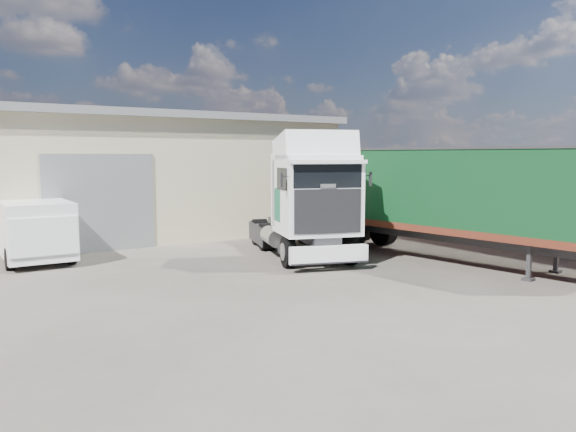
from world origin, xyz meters
TOP-DOWN VIEW (x-y plane):
  - ground at (0.00, 0.00)m, footprint 120.00×120.00m
  - brick_boundary_wall at (11.50, 6.00)m, footprint 0.35×26.00m
  - tractor_unit at (3.52, 4.52)m, footprint 4.30×6.77m
  - box_trailer at (7.25, 2.25)m, footprint 3.88×11.65m
  - panel_van at (-4.36, 9.59)m, footprint 2.10×5.01m

SIDE VIEW (x-z plane):
  - ground at x=0.00m, z-range 0.00..0.00m
  - panel_van at x=-4.36m, z-range 0.03..2.08m
  - brick_boundary_wall at x=11.50m, z-range 0.00..2.50m
  - tractor_unit at x=3.52m, z-range -0.34..3.99m
  - box_trailer at x=7.25m, z-range 0.42..4.22m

